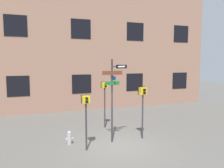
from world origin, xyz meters
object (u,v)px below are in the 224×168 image
at_px(pedestrian_signal_across, 105,92).
at_px(fire_hydrant, 69,138).
at_px(street_sign_pole, 113,93).
at_px(pedestrian_signal_left, 86,108).
at_px(pedestrian_signal_right, 143,98).

relative_size(pedestrian_signal_across, fire_hydrant, 4.23).
xyz_separation_m(street_sign_pole, fire_hydrant, (-2.14, 0.40, -2.18)).
bearing_deg(street_sign_pole, fire_hydrant, 169.31).
relative_size(street_sign_pole, pedestrian_signal_left, 1.64).
height_order(pedestrian_signal_across, fire_hydrant, pedestrian_signal_across).
bearing_deg(pedestrian_signal_across, pedestrian_signal_left, -121.60).
distance_m(street_sign_pole, pedestrian_signal_right, 1.65).
distance_m(pedestrian_signal_left, fire_hydrant, 2.02).
height_order(pedestrian_signal_left, pedestrian_signal_right, pedestrian_signal_right).
height_order(pedestrian_signal_right, fire_hydrant, pedestrian_signal_right).
height_order(street_sign_pole, pedestrian_signal_left, street_sign_pole).
relative_size(pedestrian_signal_left, pedestrian_signal_right, 0.93).
xyz_separation_m(street_sign_pole, pedestrian_signal_left, (-1.51, -0.56, -0.52)).
height_order(street_sign_pole, pedestrian_signal_right, street_sign_pole).
bearing_deg(pedestrian_signal_right, pedestrian_signal_left, -170.87).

